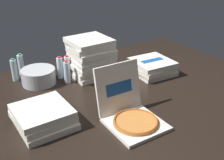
% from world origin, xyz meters
% --- Properties ---
extents(ground_plane, '(3.20, 2.40, 0.02)m').
position_xyz_m(ground_plane, '(0.00, 0.00, -0.01)').
color(ground_plane, black).
extents(open_pizza_box, '(0.41, 0.51, 0.43)m').
position_xyz_m(open_pizza_box, '(-0.19, -0.39, 0.09)').
color(open_pizza_box, silver).
rests_on(open_pizza_box, ground_plane).
extents(pizza_stack_right_far, '(0.45, 0.44, 0.16)m').
position_xyz_m(pizza_stack_right_far, '(0.57, 0.25, 0.08)').
color(pizza_stack_right_far, silver).
rests_on(pizza_stack_right_far, ground_plane).
extents(pizza_stack_center_near, '(0.45, 0.45, 0.41)m').
position_xyz_m(pizza_stack_center_near, '(-0.03, 0.59, 0.21)').
color(pizza_stack_center_near, silver).
rests_on(pizza_stack_center_near, ground_plane).
extents(pizza_stack_left_near, '(0.44, 0.45, 0.16)m').
position_xyz_m(pizza_stack_left_near, '(-0.80, -0.07, 0.08)').
color(pizza_stack_left_near, silver).
rests_on(pizza_stack_left_near, ground_plane).
extents(ice_bucket, '(0.35, 0.35, 0.16)m').
position_xyz_m(ice_bucket, '(-0.58, 0.68, 0.08)').
color(ice_bucket, '#B7BABF').
rests_on(ice_bucket, ground_plane).
extents(water_bottle_0, '(0.06, 0.06, 0.24)m').
position_xyz_m(water_bottle_0, '(-0.67, 0.99, 0.12)').
color(water_bottle_0, silver).
rests_on(water_bottle_0, ground_plane).
extents(water_bottle_1, '(0.06, 0.06, 0.24)m').
position_xyz_m(water_bottle_1, '(-0.26, 0.67, 0.12)').
color(water_bottle_1, white).
rests_on(water_bottle_1, ground_plane).
extents(water_bottle_2, '(0.06, 0.06, 0.24)m').
position_xyz_m(water_bottle_2, '(-0.33, 0.54, 0.12)').
color(water_bottle_2, silver).
rests_on(water_bottle_2, ground_plane).
extents(water_bottle_3, '(0.06, 0.06, 0.24)m').
position_xyz_m(water_bottle_3, '(-0.34, 0.69, 0.12)').
color(water_bottle_3, silver).
rests_on(water_bottle_3, ground_plane).
extents(water_bottle_4, '(0.06, 0.06, 0.24)m').
position_xyz_m(water_bottle_4, '(-0.77, 0.89, 0.12)').
color(water_bottle_4, silver).
rests_on(water_bottle_4, ground_plane).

